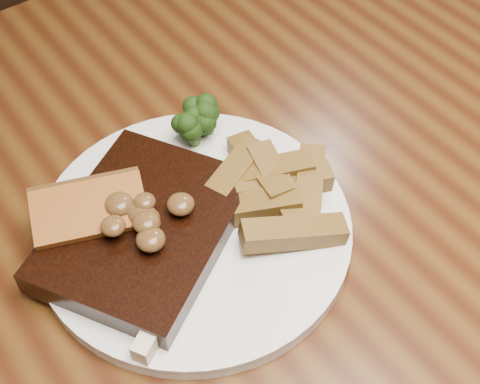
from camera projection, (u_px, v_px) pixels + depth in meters
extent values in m
cube|color=#44270D|center=(259.00, 221.00, 0.66)|extent=(1.60, 0.90, 0.04)
cylinder|color=black|center=(419.00, 53.00, 1.41)|extent=(0.07, 0.07, 0.71)
cylinder|color=black|center=(22.00, 123.00, 1.50)|extent=(0.04, 0.04, 0.39)
cylinder|color=black|center=(99.00, 213.00, 1.34)|extent=(0.04, 0.04, 0.39)
cylinder|color=silver|center=(195.00, 229.00, 0.63)|extent=(0.30, 0.30, 0.01)
cube|color=black|center=(144.00, 230.00, 0.60)|extent=(0.23, 0.22, 0.03)
cube|color=beige|center=(184.00, 282.00, 0.57)|extent=(0.14, 0.09, 0.02)
cube|color=#9C4A1C|center=(94.00, 226.00, 0.61)|extent=(0.11, 0.09, 0.02)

